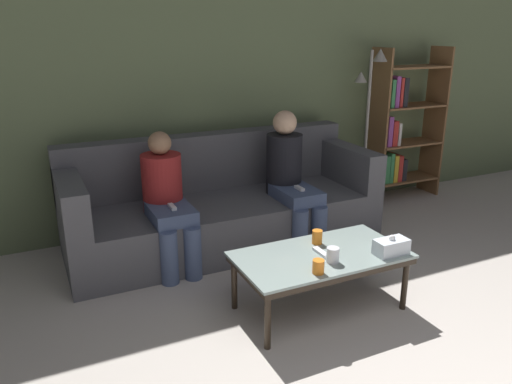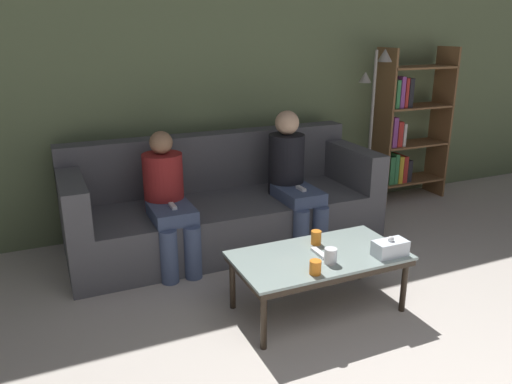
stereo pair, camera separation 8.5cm
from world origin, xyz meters
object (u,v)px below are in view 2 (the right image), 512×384
Objects in this scene: cup_near_left at (331,256)px; standing_lamp at (373,115)px; coffee_table at (319,260)px; seated_person_left_end at (168,197)px; cup_near_right at (315,267)px; couch at (224,206)px; seated_person_mid_left at (292,176)px; cup_far_center at (316,238)px; bookshelf at (404,131)px; tissue_box at (390,248)px; game_remote at (319,253)px.

cup_near_left is 2.23m from standing_lamp.
seated_person_left_end reaches higher than coffee_table.
cup_near_right is 0.08× the size of seated_person_left_end.
couch reaches higher than cup_near_left.
standing_lamp is (1.46, 1.47, 0.62)m from coffee_table.
cup_near_right is (-0.16, -0.09, -0.01)m from cup_near_left.
seated_person_left_end is 1.08m from seated_person_mid_left.
cup_far_center is at bearing 77.35° from cup_near_left.
cup_far_center is 0.99m from seated_person_mid_left.
seated_person_mid_left is (-1.61, -0.53, -0.16)m from bookshelf.
bookshelf reaches higher than tissue_box.
couch is 1.46m from cup_near_left.
cup_far_center is 0.48m from tissue_box.
couch reaches higher than coffee_table.
seated_person_mid_left reaches higher than tissue_box.
tissue_box is 0.14× the size of bookshelf.
tissue_box reaches higher than cup_near_right.
cup_far_center is (0.23, -1.16, 0.13)m from couch.
seated_person_mid_left is at bearing 0.18° from seated_person_left_end.
game_remote is (-0.06, -0.15, -0.04)m from cup_far_center.
coffee_table is at bearing 89.99° from cup_near_left.
tissue_box is 1.28m from seated_person_mid_left.
tissue_box reaches higher than cup_near_left.
couch is 1.32m from game_remote.
bookshelf is at bearing 37.38° from cup_far_center.
standing_lamp reaches higher than game_remote.
coffee_table is 2.16m from standing_lamp.
seated_person_left_end is at bearing -169.70° from standing_lamp.
couch reaches higher than cup_near_right.
cup_far_center is at bearing -136.53° from standing_lamp.
seated_person_mid_left is at bearing -160.27° from standing_lamp.
bookshelf is at bearing 39.14° from game_remote.
standing_lamp is at bearing 45.22° from coffee_table.
cup_near_left is 0.44× the size of tissue_box.
seated_person_left_end is (-0.54, -0.23, 0.23)m from couch.
coffee_table is 0.69× the size of standing_lamp.
seated_person_mid_left is (0.31, 0.93, 0.15)m from cup_far_center.
bookshelf is (1.92, 1.46, 0.31)m from cup_far_center.
game_remote is 1.30m from seated_person_left_end.
cup_near_right is 0.90× the size of cup_far_center.
game_remote is at bearing -140.86° from bookshelf.
coffee_table is at bearing -108.93° from seated_person_mid_left.
cup_far_center reaches higher than game_remote.
cup_near_right is 0.43m from cup_far_center.
seated_person_mid_left is (0.37, 1.08, 0.18)m from game_remote.
standing_lamp is at bearing 19.73° from seated_person_mid_left.
standing_lamp reaches higher than couch.
couch is 0.65m from seated_person_mid_left.
cup_near_right is 1.41m from seated_person_left_end.
cup_near_left is at bearing -90.01° from coffee_table.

